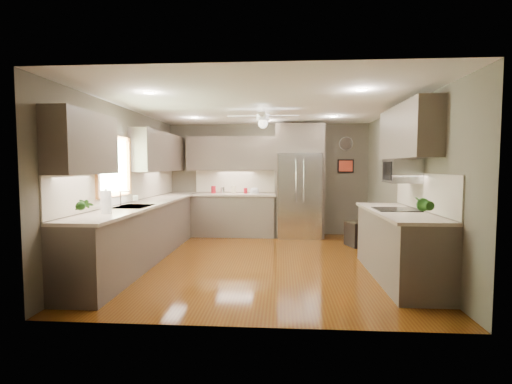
# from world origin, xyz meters

# --- Properties ---
(floor) EXTENTS (5.00, 5.00, 0.00)m
(floor) POSITION_xyz_m (0.00, 0.00, 0.00)
(floor) COLOR #53260B
(floor) RESTS_ON ground
(ceiling) EXTENTS (5.00, 5.00, 0.00)m
(ceiling) POSITION_xyz_m (0.00, 0.00, 2.50)
(ceiling) COLOR white
(ceiling) RESTS_ON ground
(wall_back) EXTENTS (4.50, 0.00, 4.50)m
(wall_back) POSITION_xyz_m (0.00, 2.50, 1.25)
(wall_back) COLOR brown
(wall_back) RESTS_ON ground
(wall_front) EXTENTS (4.50, 0.00, 4.50)m
(wall_front) POSITION_xyz_m (0.00, -2.50, 1.25)
(wall_front) COLOR brown
(wall_front) RESTS_ON ground
(wall_left) EXTENTS (0.00, 5.00, 5.00)m
(wall_left) POSITION_xyz_m (-2.25, 0.00, 1.25)
(wall_left) COLOR brown
(wall_left) RESTS_ON ground
(wall_right) EXTENTS (0.00, 5.00, 5.00)m
(wall_right) POSITION_xyz_m (2.25, 0.00, 1.25)
(wall_right) COLOR brown
(wall_right) RESTS_ON ground
(canister_a) EXTENTS (0.13, 0.13, 0.17)m
(canister_a) POSITION_xyz_m (-1.20, 2.24, 1.02)
(canister_a) COLOR maroon
(canister_a) RESTS_ON back_run
(canister_b) EXTENTS (0.11, 0.11, 0.14)m
(canister_b) POSITION_xyz_m (-0.99, 2.22, 1.01)
(canister_b) COLOR silver
(canister_b) RESTS_ON back_run
(canister_c) EXTENTS (0.12, 0.12, 0.17)m
(canister_c) POSITION_xyz_m (-0.75, 2.24, 1.03)
(canister_c) COLOR beige
(canister_c) RESTS_ON back_run
(canister_d) EXTENTS (0.10, 0.10, 0.13)m
(canister_d) POSITION_xyz_m (-0.48, 2.25, 1.00)
(canister_d) COLOR maroon
(canister_d) RESTS_ON back_run
(soap_bottle) EXTENTS (0.10, 0.10, 0.17)m
(soap_bottle) POSITION_xyz_m (-2.08, -0.02, 1.03)
(soap_bottle) COLOR white
(soap_bottle) RESTS_ON left_run
(potted_plant_left) EXTENTS (0.19, 0.14, 0.33)m
(potted_plant_left) POSITION_xyz_m (-1.96, -1.89, 1.11)
(potted_plant_left) COLOR #28611B
(potted_plant_left) RESTS_ON left_run
(potted_plant_right) EXTENTS (0.22, 0.19, 0.35)m
(potted_plant_right) POSITION_xyz_m (1.91, -1.64, 1.11)
(potted_plant_right) COLOR #28611B
(potted_plant_right) RESTS_ON right_run
(bowl) EXTENTS (0.26, 0.26, 0.05)m
(bowl) POSITION_xyz_m (-0.28, 2.22, 0.97)
(bowl) COLOR beige
(bowl) RESTS_ON back_run
(left_run) EXTENTS (0.65, 4.70, 1.45)m
(left_run) POSITION_xyz_m (-1.95, 0.15, 0.48)
(left_run) COLOR brown
(left_run) RESTS_ON ground
(back_run) EXTENTS (1.85, 0.65, 1.45)m
(back_run) POSITION_xyz_m (-0.72, 2.20, 0.48)
(back_run) COLOR brown
(back_run) RESTS_ON ground
(uppers) EXTENTS (4.50, 4.70, 0.95)m
(uppers) POSITION_xyz_m (-0.74, 0.71, 1.87)
(uppers) COLOR brown
(uppers) RESTS_ON wall_left
(window) EXTENTS (0.05, 1.12, 0.92)m
(window) POSITION_xyz_m (-2.22, -0.50, 1.55)
(window) COLOR #BFF2B2
(window) RESTS_ON wall_left
(sink) EXTENTS (0.50, 0.70, 0.32)m
(sink) POSITION_xyz_m (-1.93, -0.50, 0.91)
(sink) COLOR silver
(sink) RESTS_ON left_run
(refrigerator) EXTENTS (1.06, 0.75, 2.45)m
(refrigerator) POSITION_xyz_m (0.70, 2.16, 1.19)
(refrigerator) COLOR silver
(refrigerator) RESTS_ON ground
(right_run) EXTENTS (0.70, 2.20, 1.45)m
(right_run) POSITION_xyz_m (1.93, -0.80, 0.48)
(right_run) COLOR brown
(right_run) RESTS_ON ground
(microwave) EXTENTS (0.43, 0.55, 0.34)m
(microwave) POSITION_xyz_m (2.03, -0.55, 1.48)
(microwave) COLOR silver
(microwave) RESTS_ON wall_right
(ceiling_fan) EXTENTS (1.18, 1.18, 0.32)m
(ceiling_fan) POSITION_xyz_m (-0.00, 0.30, 2.33)
(ceiling_fan) COLOR white
(ceiling_fan) RESTS_ON ceiling
(recessed_lights) EXTENTS (2.84, 3.14, 0.01)m
(recessed_lights) POSITION_xyz_m (-0.04, 0.40, 2.49)
(recessed_lights) COLOR white
(recessed_lights) RESTS_ON ceiling
(wall_clock) EXTENTS (0.30, 0.03, 0.30)m
(wall_clock) POSITION_xyz_m (1.75, 2.48, 2.05)
(wall_clock) COLOR white
(wall_clock) RESTS_ON wall_back
(framed_print) EXTENTS (0.36, 0.03, 0.30)m
(framed_print) POSITION_xyz_m (1.75, 2.48, 1.55)
(framed_print) COLOR black
(framed_print) RESTS_ON wall_back
(stool) EXTENTS (0.53, 0.53, 0.49)m
(stool) POSITION_xyz_m (1.82, 1.27, 0.24)
(stool) COLOR black
(stool) RESTS_ON ground
(paper_towel) EXTENTS (0.13, 0.13, 0.33)m
(paper_towel) POSITION_xyz_m (-1.93, -1.37, 1.08)
(paper_towel) COLOR white
(paper_towel) RESTS_ON left_run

